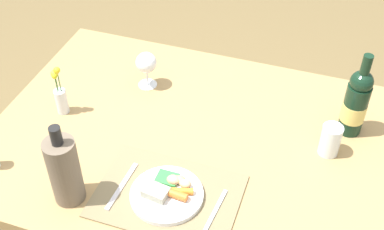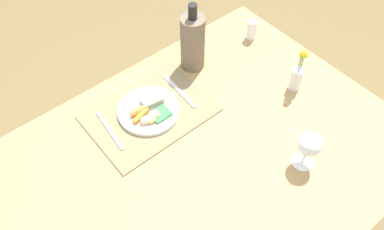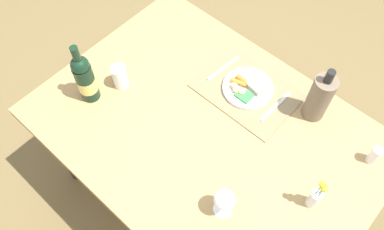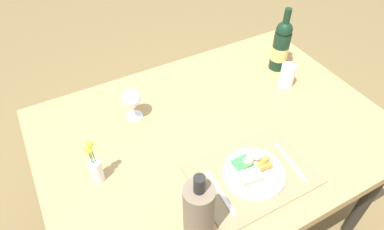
{
  "view_description": "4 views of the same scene",
  "coord_description": "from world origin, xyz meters",
  "px_view_note": "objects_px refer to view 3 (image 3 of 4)",
  "views": [
    {
      "loc": [
        0.4,
        -1.22,
        2.02
      ],
      "look_at": [
        -0.04,
        0.08,
        0.8
      ],
      "focal_mm": 47.75,
      "sensor_mm": 36.0,
      "label": 1
    },
    {
      "loc": [
        0.46,
        0.53,
        1.9
      ],
      "look_at": [
        -0.06,
        -0.09,
        0.88
      ],
      "focal_mm": 36.64,
      "sensor_mm": 36.0,
      "label": 2
    },
    {
      "loc": [
        -0.51,
        0.67,
        2.24
      ],
      "look_at": [
        0.05,
        0.05,
        0.88
      ],
      "focal_mm": 36.95,
      "sensor_mm": 36.0,
      "label": 3
    },
    {
      "loc": [
        -0.56,
        -0.82,
        1.81
      ],
      "look_at": [
        -0.08,
        0.07,
        0.82
      ],
      "focal_mm": 31.64,
      "sensor_mm": 36.0,
      "label": 4
    }
  ],
  "objects_px": {
    "salt_shaker": "(374,155)",
    "flower_vase": "(316,197)",
    "dining_table": "(208,136)",
    "dinner_plate": "(247,88)",
    "cooler_bottle": "(319,97)",
    "knife": "(223,68)",
    "wine_bottle": "(85,78)",
    "wine_glass": "(224,200)",
    "fork": "(275,106)",
    "water_tumbler": "(120,78)"
  },
  "relations": [
    {
      "from": "dinner_plate",
      "to": "water_tumbler",
      "type": "height_order",
      "value": "water_tumbler"
    },
    {
      "from": "wine_bottle",
      "to": "flower_vase",
      "type": "relative_size",
      "value": 1.61
    },
    {
      "from": "fork",
      "to": "wine_glass",
      "type": "relative_size",
      "value": 1.36
    },
    {
      "from": "cooler_bottle",
      "to": "water_tumbler",
      "type": "bearing_deg",
      "value": 31.63
    },
    {
      "from": "dinner_plate",
      "to": "cooler_bottle",
      "type": "height_order",
      "value": "cooler_bottle"
    },
    {
      "from": "dinner_plate",
      "to": "cooler_bottle",
      "type": "xyz_separation_m",
      "value": [
        -0.29,
        -0.1,
        0.1
      ]
    },
    {
      "from": "salt_shaker",
      "to": "flower_vase",
      "type": "xyz_separation_m",
      "value": [
        0.08,
        0.32,
        0.03
      ]
    },
    {
      "from": "fork",
      "to": "flower_vase",
      "type": "height_order",
      "value": "flower_vase"
    },
    {
      "from": "wine_glass",
      "to": "dining_table",
      "type": "bearing_deg",
      "value": -40.27
    },
    {
      "from": "dining_table",
      "to": "knife",
      "type": "distance_m",
      "value": 0.34
    },
    {
      "from": "fork",
      "to": "water_tumbler",
      "type": "relative_size",
      "value": 1.78
    },
    {
      "from": "flower_vase",
      "to": "dinner_plate",
      "type": "bearing_deg",
      "value": -26.56
    },
    {
      "from": "fork",
      "to": "cooler_bottle",
      "type": "distance_m",
      "value": 0.2
    },
    {
      "from": "fork",
      "to": "knife",
      "type": "relative_size",
      "value": 1.01
    },
    {
      "from": "dining_table",
      "to": "dinner_plate",
      "type": "xyz_separation_m",
      "value": [
        0.0,
        -0.27,
        0.08
      ]
    },
    {
      "from": "water_tumbler",
      "to": "flower_vase",
      "type": "distance_m",
      "value": 0.97
    },
    {
      "from": "wine_glass",
      "to": "flower_vase",
      "type": "xyz_separation_m",
      "value": [
        -0.24,
        -0.25,
        -0.03
      ]
    },
    {
      "from": "fork",
      "to": "cooler_bottle",
      "type": "relative_size",
      "value": 0.69
    },
    {
      "from": "dinner_plate",
      "to": "knife",
      "type": "distance_m",
      "value": 0.16
    },
    {
      "from": "flower_vase",
      "to": "knife",
      "type": "bearing_deg",
      "value": -22.65
    },
    {
      "from": "knife",
      "to": "dinner_plate",
      "type": "bearing_deg",
      "value": 176.97
    },
    {
      "from": "knife",
      "to": "salt_shaker",
      "type": "height_order",
      "value": "salt_shaker"
    },
    {
      "from": "fork",
      "to": "dining_table",
      "type": "bearing_deg",
      "value": 64.68
    },
    {
      "from": "cooler_bottle",
      "to": "dining_table",
      "type": "bearing_deg",
      "value": 51.91
    },
    {
      "from": "wine_bottle",
      "to": "cooler_bottle",
      "type": "relative_size",
      "value": 1.1
    },
    {
      "from": "flower_vase",
      "to": "cooler_bottle",
      "type": "bearing_deg",
      "value": -57.66
    },
    {
      "from": "water_tumbler",
      "to": "wine_bottle",
      "type": "bearing_deg",
      "value": 67.46
    },
    {
      "from": "flower_vase",
      "to": "wine_glass",
      "type": "bearing_deg",
      "value": 46.11
    },
    {
      "from": "dining_table",
      "to": "flower_vase",
      "type": "xyz_separation_m",
      "value": [
        -0.51,
        -0.01,
        0.14
      ]
    },
    {
      "from": "dining_table",
      "to": "wine_glass",
      "type": "relative_size",
      "value": 9.66
    },
    {
      "from": "cooler_bottle",
      "to": "flower_vase",
      "type": "bearing_deg",
      "value": 122.34
    },
    {
      "from": "dining_table",
      "to": "dinner_plate",
      "type": "bearing_deg",
      "value": -89.79
    },
    {
      "from": "fork",
      "to": "cooler_bottle",
      "type": "bearing_deg",
      "value": -145.86
    },
    {
      "from": "dinner_plate",
      "to": "water_tumbler",
      "type": "distance_m",
      "value": 0.58
    },
    {
      "from": "dining_table",
      "to": "knife",
      "type": "height_order",
      "value": "knife"
    },
    {
      "from": "dining_table",
      "to": "dinner_plate",
      "type": "height_order",
      "value": "dinner_plate"
    },
    {
      "from": "wine_glass",
      "to": "dinner_plate",
      "type": "bearing_deg",
      "value": -61.34
    },
    {
      "from": "salt_shaker",
      "to": "wine_glass",
      "type": "bearing_deg",
      "value": 60.7
    },
    {
      "from": "fork",
      "to": "water_tumbler",
      "type": "bearing_deg",
      "value": 34.29
    },
    {
      "from": "dinner_plate",
      "to": "fork",
      "type": "xyz_separation_m",
      "value": [
        -0.15,
        -0.01,
        -0.01
      ]
    },
    {
      "from": "knife",
      "to": "wine_glass",
      "type": "bearing_deg",
      "value": 134.94
    },
    {
      "from": "flower_vase",
      "to": "water_tumbler",
      "type": "bearing_deg",
      "value": 6.08
    },
    {
      "from": "knife",
      "to": "flower_vase",
      "type": "height_order",
      "value": "flower_vase"
    },
    {
      "from": "fork",
      "to": "wine_glass",
      "type": "height_order",
      "value": "wine_glass"
    },
    {
      "from": "flower_vase",
      "to": "dining_table",
      "type": "bearing_deg",
      "value": 1.67
    },
    {
      "from": "fork",
      "to": "salt_shaker",
      "type": "bearing_deg",
      "value": -170.71
    },
    {
      "from": "dining_table",
      "to": "flower_vase",
      "type": "bearing_deg",
      "value": -178.33
    },
    {
      "from": "dining_table",
      "to": "knife",
      "type": "xyz_separation_m",
      "value": [
        0.16,
        -0.3,
        0.07
      ]
    },
    {
      "from": "dinner_plate",
      "to": "wine_bottle",
      "type": "xyz_separation_m",
      "value": [
        0.51,
        0.5,
        0.11
      ]
    },
    {
      "from": "dining_table",
      "to": "salt_shaker",
      "type": "relative_size",
      "value": 15.99
    }
  ]
}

